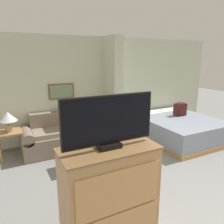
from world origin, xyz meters
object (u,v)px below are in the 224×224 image
Objects in this scene: coffee_table at (84,149)px; tv_dresser at (109,197)px; couch at (68,135)px; table_lamp at (8,118)px; backpack at (180,109)px; tv at (109,122)px; bed at (177,128)px.

tv_dresser reaches higher than coffee_table.
couch is at bearing 83.09° from tv_dresser.
backpack is at bearing -7.29° from table_lamp.
coffee_table is at bearing -40.74° from table_lamp.
backpack is at bearing 35.45° from tv.
coffee_table is 1.89m from tv_dresser.
coffee_table is at bearing 78.84° from tv.
backpack is (3.33, 2.37, -0.72)m from tv.
tv is at bearing -144.55° from backpack.
tv_dresser is 3.22× the size of backpack.
bed is at bearing -142.14° from backpack.
backpack is at bearing -9.74° from couch.
coffee_table is 2.77m from bed.
couch is 3.12m from tv.
bed is at bearing -10.18° from table_lamp.
table_lamp is 1.15× the size of backpack.
coffee_table is 1.69× the size of table_lamp.
backpack reaches higher than bed.
tv_dresser is at bearing -144.53° from backpack.
backpack is at bearing 37.86° from bed.
tv_dresser is at bearing -96.91° from couch.
coffee_table is at bearing -169.84° from backpack.
tv_dresser is (-0.35, -2.89, 0.27)m from couch.
coffee_table is at bearing 78.85° from tv_dresser.
couch is at bearing 170.26° from backpack.
tv_dresser reaches higher than couch.
tv_dresser is at bearing -144.72° from bed.
couch is at bearing 90.74° from coffee_table.
backpack is (2.97, 0.53, 0.37)m from coffee_table.
table_lamp reaches higher than bed.
table_lamp is at bearing 106.81° from tv_dresser.
tv_dresser is at bearing -73.19° from table_lamp.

